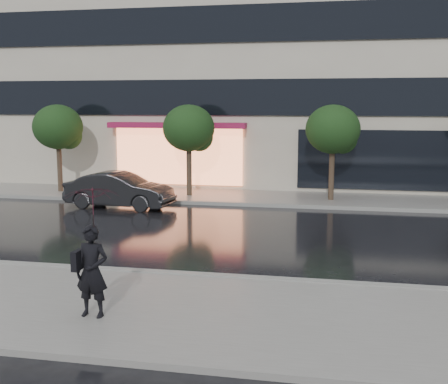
# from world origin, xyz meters

# --- Properties ---
(ground) EXTENTS (120.00, 120.00, 0.00)m
(ground) POSITION_xyz_m (0.00, 0.00, 0.00)
(ground) COLOR black
(ground) RESTS_ON ground
(sidewalk_near) EXTENTS (60.00, 4.50, 0.12)m
(sidewalk_near) POSITION_xyz_m (0.00, -3.25, 0.06)
(sidewalk_near) COLOR slate
(sidewalk_near) RESTS_ON ground
(sidewalk_far) EXTENTS (60.00, 3.50, 0.12)m
(sidewalk_far) POSITION_xyz_m (0.00, 10.25, 0.06)
(sidewalk_far) COLOR slate
(sidewalk_far) RESTS_ON ground
(curb_near) EXTENTS (60.00, 0.25, 0.14)m
(curb_near) POSITION_xyz_m (0.00, -1.00, 0.07)
(curb_near) COLOR gray
(curb_near) RESTS_ON ground
(curb_far) EXTENTS (60.00, 0.25, 0.14)m
(curb_far) POSITION_xyz_m (0.00, 8.50, 0.07)
(curb_far) COLOR gray
(curb_far) RESTS_ON ground
(office_building) EXTENTS (30.00, 12.76, 18.00)m
(office_building) POSITION_xyz_m (-0.00, 17.97, 9.00)
(office_building) COLOR #BBB39E
(office_building) RESTS_ON ground
(tree_far_west) EXTENTS (2.20, 2.20, 3.99)m
(tree_far_west) POSITION_xyz_m (-8.94, 10.03, 2.92)
(tree_far_west) COLOR #33261C
(tree_far_west) RESTS_ON ground
(tree_mid_west) EXTENTS (2.20, 2.20, 3.99)m
(tree_mid_west) POSITION_xyz_m (-2.94, 10.03, 2.92)
(tree_mid_west) COLOR #33261C
(tree_mid_west) RESTS_ON ground
(tree_mid_east) EXTENTS (2.20, 2.20, 3.99)m
(tree_mid_east) POSITION_xyz_m (3.06, 10.03, 2.92)
(tree_mid_east) COLOR #33261C
(tree_mid_east) RESTS_ON ground
(parked_car) EXTENTS (4.34, 1.90, 1.39)m
(parked_car) POSITION_xyz_m (-5.07, 7.20, 0.69)
(parked_car) COLOR black
(parked_car) RESTS_ON ground
(pedestrian_with_umbrella) EXTENTS (1.00, 1.01, 2.43)m
(pedestrian_with_umbrella) POSITION_xyz_m (-1.19, -3.88, 1.71)
(pedestrian_with_umbrella) COLOR black
(pedestrian_with_umbrella) RESTS_ON sidewalk_near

